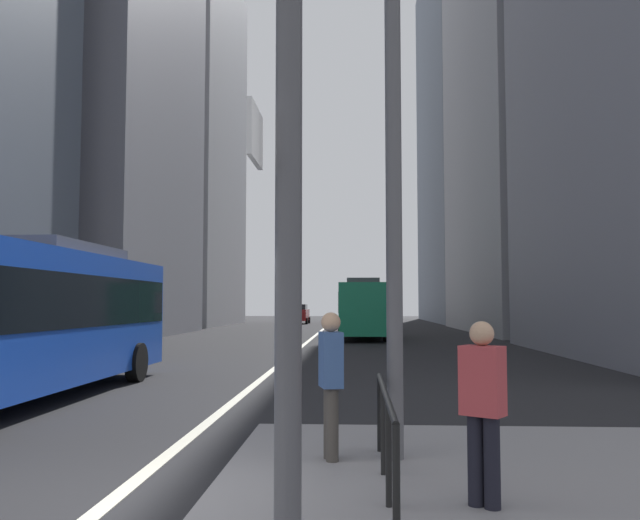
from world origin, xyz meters
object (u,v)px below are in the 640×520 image
Objects in this scene: city_bus_red_receding at (364,307)px; pedestrian_walking at (331,377)px; city_bus_blue_oncoming at (21,312)px; street_lamp_post at (393,43)px; car_oncoming_mid at (299,314)px; car_receding_near at (371,316)px; traffic_signal_gantry at (28,52)px; pedestrian_waiting at (483,403)px.

pedestrian_walking is at bearing -91.50° from city_bus_red_receding.
street_lamp_post reaches higher than city_bus_blue_oncoming.
car_oncoming_mid is 1.08× the size of car_receding_near.
city_bus_blue_oncoming is 8.40m from pedestrian_walking.
traffic_signal_gantry is (-3.25, -33.49, 2.30)m from city_bus_red_receding.
car_oncoming_mid is at bearing 96.02° from street_lamp_post.
pedestrian_waiting is 0.97× the size of pedestrian_walking.
car_oncoming_mid and car_receding_near have the same top height.
car_oncoming_mid reaches higher than pedestrian_waiting.
car_oncoming_mid is at bearing 102.71° from city_bus_red_receding.
pedestrian_walking is (-0.81, -30.76, -0.70)m from city_bus_red_receding.
street_lamp_post is at bearing 7.34° from pedestrian_walking.
city_bus_blue_oncoming and city_bus_red_receding have the same top height.
pedestrian_waiting is (-0.14, -48.51, 0.11)m from car_receding_near.
city_bus_red_receding is (7.36, 25.56, -0.00)m from city_bus_blue_oncoming.
pedestrian_walking is at bearing 129.99° from pedestrian_waiting.
street_lamp_post is at bearing 41.24° from traffic_signal_gantry.
pedestrian_walking is at bearing 48.08° from traffic_signal_gantry.
city_bus_red_receding is at bearing -92.87° from car_receding_near.
street_lamp_post reaches higher than car_oncoming_mid.
traffic_signal_gantry reaches higher than pedestrian_waiting.
city_bus_blue_oncoming is at bearing -101.11° from car_receding_near.
city_bus_blue_oncoming is 9.57m from street_lamp_post.
street_lamp_post is 4.63m from pedestrian_waiting.
street_lamp_post is at bearing -34.85° from city_bus_blue_oncoming.
city_bus_red_receding reaches higher than pedestrian_waiting.
car_receding_near is 0.62× the size of traffic_signal_gantry.
city_bus_red_receding is at bearing 89.94° from street_lamp_post.
traffic_signal_gantry reaches higher than car_oncoming_mid.
pedestrian_waiting is at bearing -88.82° from city_bus_red_receding.
street_lamp_post is (7.33, -5.10, 3.45)m from city_bus_blue_oncoming.
car_receding_near reaches higher than pedestrian_waiting.
city_bus_red_receding is at bearing 91.18° from pedestrian_waiting.
city_bus_blue_oncoming is 1.44× the size of street_lamp_post.
car_oncoming_mid is 13.13m from car_receding_near.
city_bus_blue_oncoming is 26.59m from city_bus_red_receding.
traffic_signal_gantry is 4.44m from street_lamp_post.
street_lamp_post is (6.09, -57.81, 4.29)m from car_oncoming_mid.
city_bus_red_receding is at bearing 84.45° from traffic_signal_gantry.
city_bus_blue_oncoming is at bearing -91.34° from car_oncoming_mid.
car_oncoming_mid is 0.55× the size of street_lamp_post.
city_bus_red_receding is 30.78m from pedestrian_walking.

